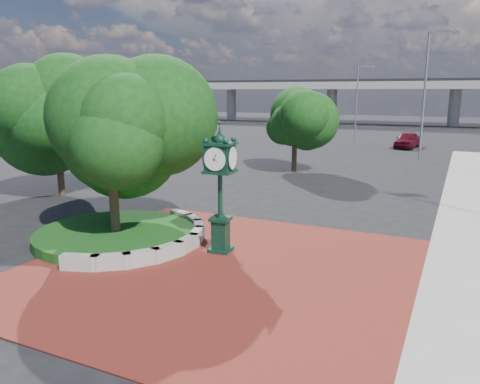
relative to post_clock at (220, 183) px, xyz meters
name	(u,v)px	position (x,y,z in m)	size (l,w,h in m)	color
ground	(232,260)	(0.70, -0.53, -2.51)	(200.00, 200.00, 0.00)	black
plaza	(218,269)	(0.70, -1.53, -2.49)	(12.00, 12.00, 0.04)	maroon
planter_wall	(165,241)	(-2.01, -0.53, -2.24)	(2.96, 6.77, 0.54)	#9E9B93
grass_bed	(116,235)	(-4.30, -0.53, -2.31)	(6.10, 6.10, 0.40)	#124115
overpass	(421,85)	(0.49, 69.47, 4.03)	(90.00, 12.00, 7.50)	#9E9B93
tree_planter	(111,144)	(-4.30, -0.53, 1.22)	(5.20, 5.20, 6.33)	#38281C
tree_northwest	(56,120)	(-12.30, 4.47, 1.62)	(5.60, 5.60, 6.93)	#38281C
tree_street	(295,126)	(-3.30, 17.47, 0.73)	(4.40, 4.40, 5.45)	#38281C
post_clock	(220,183)	(0.00, 0.00, 0.00)	(1.04, 1.04, 4.56)	black
parked_car	(407,140)	(2.39, 35.71, -1.71)	(1.89, 4.70, 1.60)	#540C18
street_lamp_near	(428,86)	(4.52, 27.57, 3.53)	(2.31, 0.29, 10.29)	slate
street_lamp_far	(358,98)	(-3.30, 38.64, 2.35)	(1.84, 0.54, 8.29)	slate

